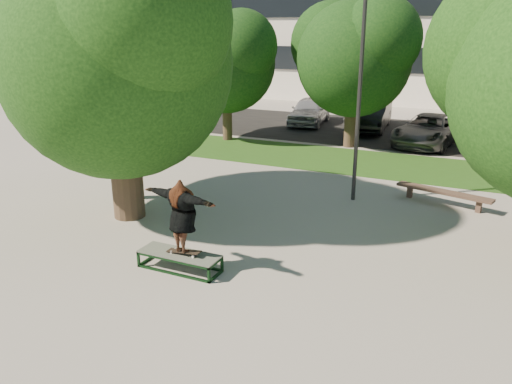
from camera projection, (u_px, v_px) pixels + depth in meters
The scene contains 16 objects.
ground at pixel (252, 259), 11.18m from camera, with size 120.00×120.00×0.00m, color gray.
grass_strip at pixel (383, 164), 18.96m from camera, with size 30.00×4.00×0.02m, color #254914.
asphalt_strip at pixel (389, 132), 24.97m from camera, with size 40.00×8.00×0.01m, color black.
tree_left at pixel (116, 49), 12.48m from camera, with size 6.96×5.95×7.12m.
bg_tree_left at pixel (226, 57), 22.21m from camera, with size 5.28×4.51×5.77m.
bg_tree_mid at pixel (353, 52), 20.78m from camera, with size 5.76×4.92×6.24m.
bg_tree_right at pixel (496, 70), 18.29m from camera, with size 5.04×4.31×5.43m.
lamppost at pixel (359, 94), 14.11m from camera, with size 0.25×0.15×6.11m.
grind_box at pixel (180, 261), 10.63m from camera, with size 1.80×0.60×0.38m.
skater_rig at pixel (182, 216), 10.26m from camera, with size 2.00×0.89×1.65m.
bystander at pixel (127, 172), 14.85m from camera, with size 0.63×0.41×1.73m, color #185B59.
bench at pixel (443, 193), 14.53m from camera, with size 2.77×1.10×0.43m.
car_silver_a at pixel (309, 111), 26.95m from camera, with size 1.72×4.27×1.45m, color silver.
car_dark at pixel (370, 114), 25.47m from camera, with size 1.72×4.94×1.63m, color black.
car_grey at pixel (429, 130), 22.06m from camera, with size 2.22×4.81×1.34m, color #57575C.
car_silver_b at pixel (505, 125), 22.66m from camera, with size 2.11×5.18×1.50m, color #ADADB2.
Camera 1 is at (4.38, -9.18, 4.89)m, focal length 35.00 mm.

